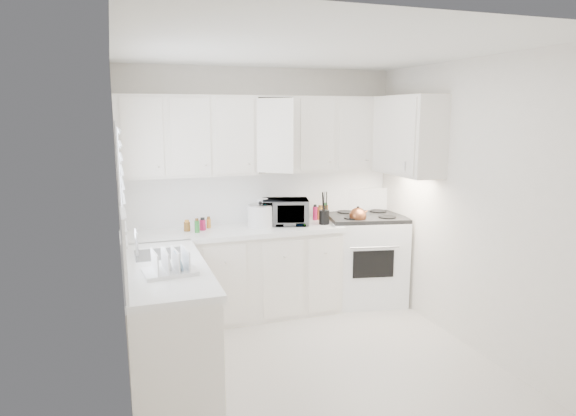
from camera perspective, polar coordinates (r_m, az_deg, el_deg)
name	(u,v)px	position (r m, az deg, el deg)	size (l,w,h in m)	color
floor	(315,366)	(4.56, 2.99, -17.21)	(3.20, 3.20, 0.00)	beige
ceiling	(318,49)	(4.07, 3.35, 17.26)	(3.20, 3.20, 0.00)	white
wall_back	(261,189)	(5.61, -2.99, 2.09)	(3.00, 3.00, 0.00)	silver
wall_front	(433,276)	(2.75, 15.87, -7.28)	(3.00, 3.00, 0.00)	silver
wall_left	(121,231)	(3.83, -18.15, -2.41)	(3.20, 3.20, 0.00)	silver
wall_right	(471,206)	(4.88, 19.72, 0.20)	(3.20, 3.20, 0.00)	silver
window_blinds	(121,189)	(4.13, -18.16, 2.03)	(0.06, 0.96, 1.06)	white
lower_cabinets_back	(234,275)	(5.43, -6.01, -7.47)	(2.22, 0.60, 0.90)	white
lower_cabinets_left	(166,326)	(4.29, -13.43, -12.71)	(0.60, 1.60, 0.90)	white
countertop_back	(234,231)	(5.29, -6.08, -2.61)	(2.24, 0.64, 0.05)	white
countertop_left	(165,269)	(4.13, -13.58, -6.63)	(0.64, 1.62, 0.05)	white
backsplash_back	(262,196)	(5.61, -2.95, 1.32)	(2.98, 0.02, 0.55)	white
backsplash_left	(122,234)	(4.04, -18.00, -2.83)	(0.02, 1.60, 0.55)	white
upper_cabinets_back	(266,173)	(5.43, -2.52, 3.94)	(3.00, 0.33, 0.80)	white
upper_cabinets_right	(406,175)	(5.42, 13.08, 3.66)	(0.33, 0.90, 0.80)	white
sink	(160,241)	(4.43, -14.10, -3.54)	(0.42, 0.38, 0.30)	gray
stove	(365,246)	(5.86, 8.58, -4.24)	(0.83, 0.68, 1.28)	white
tea_kettle	(358,215)	(5.55, 7.80, -0.76)	(0.23, 0.19, 0.21)	#974829
frying_pan	(373,215)	(6.01, 9.49, -0.74)	(0.23, 0.39, 0.04)	black
microwave	(285,209)	(5.45, -0.32, -0.13)	(0.49, 0.27, 0.33)	gray
rice_cooker	(260,214)	(5.35, -3.11, -0.68)	(0.27, 0.27, 0.27)	white
paper_towel	(263,211)	(5.51, -2.84, -0.34)	(0.12, 0.12, 0.27)	white
utensil_crock	(324,208)	(5.46, 4.08, 0.05)	(0.12, 0.12, 0.36)	black
dish_rack	(169,260)	(3.89, -13.14, -5.68)	(0.38, 0.28, 0.21)	white
spice_left_0	(187,223)	(5.32, -11.25, -1.69)	(0.06, 0.06, 0.13)	brown
spice_left_1	(195,225)	(5.24, -10.31, -1.84)	(0.06, 0.06, 0.13)	#26722A
spice_left_2	(201,222)	(5.34, -9.66, -1.59)	(0.06, 0.06, 0.13)	#C61A50
spice_left_3	(210,224)	(5.27, -8.69, -1.73)	(0.06, 0.06, 0.13)	gold
sauce_right_0	(315,211)	(5.71, 3.03, -0.36)	(0.06, 0.06, 0.19)	#C61A50
sauce_right_1	(322,212)	(5.68, 3.77, -0.43)	(0.06, 0.06, 0.19)	gold
sauce_right_2	(324,211)	(5.75, 4.05, -0.29)	(0.06, 0.06, 0.19)	brown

